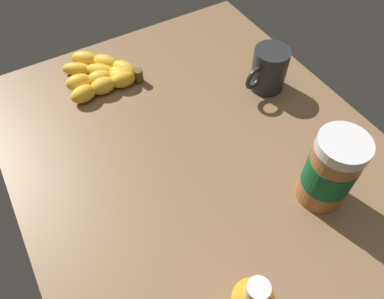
{
  "coord_description": "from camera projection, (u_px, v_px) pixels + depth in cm",
  "views": [
    {
      "loc": [
        -38.66,
        23.66,
        58.37
      ],
      "look_at": [
        -2.31,
        2.38,
        3.31
      ],
      "focal_mm": 34.12,
      "sensor_mm": 36.0,
      "label": 1
    }
  ],
  "objects": [
    {
      "name": "ground_plane",
      "position": [
        196.0,
        154.0,
        0.76
      ],
      "size": [
        84.38,
        71.07,
        4.54
      ],
      "primitive_type": "cube",
      "color": "brown"
    },
    {
      "name": "banana_bunch",
      "position": [
        103.0,
        75.0,
        0.85
      ],
      "size": [
        17.27,
        17.58,
        3.77
      ],
      "color": "gold",
      "rests_on": "ground_plane"
    },
    {
      "name": "peanut_butter_jar",
      "position": [
        330.0,
        171.0,
        0.61
      ],
      "size": [
        8.51,
        8.51,
        15.6
      ],
      "color": "#9E602D",
      "rests_on": "ground_plane"
    },
    {
      "name": "coffee_mug",
      "position": [
        269.0,
        69.0,
        0.81
      ],
      "size": [
        7.82,
        11.62,
        9.97
      ],
      "color": "#262628",
      "rests_on": "ground_plane"
    }
  ]
}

